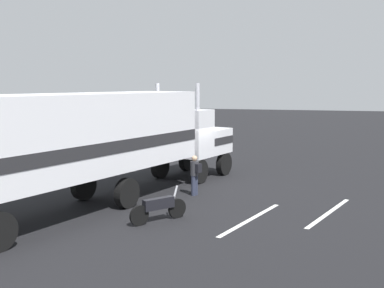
# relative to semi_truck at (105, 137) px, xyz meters

# --- Properties ---
(ground_plane) EXTENTS (120.00, 120.00, 0.00)m
(ground_plane) POSITION_rel_semi_truck_xyz_m (4.90, -2.07, -2.52)
(ground_plane) COLOR black
(lane_stripe_near) EXTENTS (4.23, 1.53, 0.01)m
(lane_stripe_near) POSITION_rel_semi_truck_xyz_m (-0.74, -5.57, -2.52)
(lane_stripe_near) COLOR silver
(lane_stripe_near) RESTS_ON ground_plane
(lane_stripe_mid) EXTENTS (4.20, 1.62, 0.01)m
(lane_stripe_mid) POSITION_rel_semi_truck_xyz_m (0.75, -8.10, -2.52)
(lane_stripe_mid) COLOR silver
(lane_stripe_mid) RESTS_ON ground_plane
(semi_truck) EXTENTS (14.21, 6.84, 4.50)m
(semi_truck) POSITION_rel_semi_truck_xyz_m (0.00, 0.00, 0.00)
(semi_truck) COLOR white
(semi_truck) RESTS_ON ground_plane
(person_bystander) EXTENTS (0.40, 0.48, 1.63)m
(person_bystander) POSITION_rel_semi_truck_xyz_m (2.01, -2.93, -1.63)
(person_bystander) COLOR #2D3347
(person_bystander) RESTS_ON ground_plane
(motorcycle) EXTENTS (1.69, 1.42, 1.12)m
(motorcycle) POSITION_rel_semi_truck_xyz_m (-1.75, -2.69, -2.04)
(motorcycle) COLOR black
(motorcycle) RESTS_ON ground_plane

